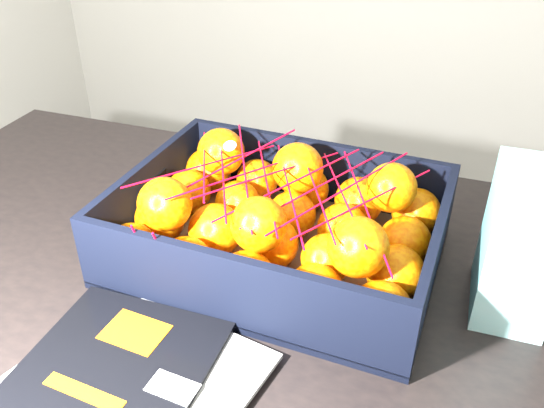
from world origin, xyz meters
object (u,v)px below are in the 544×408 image
at_px(magazine_stack, 110,395).
at_px(retail_carton, 521,244).
at_px(table, 200,318).
at_px(produce_crate, 280,238).

distance_m(magazine_stack, retail_carton, 0.52).
xyz_separation_m(magazine_stack, retail_carton, (0.39, 0.33, 0.09)).
relative_size(table, magazine_stack, 3.85).
height_order(table, magazine_stack, magazine_stack).
relative_size(table, retail_carton, 6.26).
xyz_separation_m(table, magazine_stack, (0.03, -0.24, 0.11)).
distance_m(magazine_stack, produce_crate, 0.32).
xyz_separation_m(table, retail_carton, (0.42, 0.09, 0.20)).
xyz_separation_m(table, produce_crate, (0.10, 0.07, 0.13)).
xyz_separation_m(produce_crate, retail_carton, (0.32, 0.02, 0.06)).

